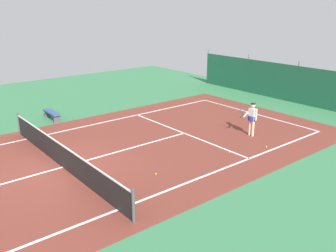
# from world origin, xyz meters

# --- Properties ---
(ground_plane) EXTENTS (36.00, 36.00, 0.00)m
(ground_plane) POSITION_xyz_m (0.00, 0.00, 0.00)
(ground_plane) COLOR #387A4C
(court_surface) EXTENTS (11.02, 26.60, 0.01)m
(court_surface) POSITION_xyz_m (0.00, 0.00, 0.00)
(court_surface) COLOR brown
(court_surface) RESTS_ON ground
(tennis_net) EXTENTS (10.12, 0.10, 1.10)m
(tennis_net) POSITION_xyz_m (0.00, 0.00, 0.51)
(tennis_net) COLOR black
(tennis_net) RESTS_ON ground
(back_fence) EXTENTS (16.30, 0.98, 2.70)m
(back_fence) POSITION_xyz_m (-0.00, 16.53, 0.67)
(back_fence) COLOR #195138
(back_fence) RESTS_ON ground
(tennis_player) EXTENTS (0.72, 0.75, 1.64)m
(tennis_player) POSITION_xyz_m (2.31, 8.72, 0.96)
(tennis_player) COLOR beige
(tennis_player) RESTS_ON ground
(tennis_ball_near_player) EXTENTS (0.07, 0.07, 0.07)m
(tennis_ball_near_player) POSITION_xyz_m (3.76, 8.03, 0.03)
(tennis_ball_near_player) COLOR #CCDB33
(tennis_ball_near_player) RESTS_ON ground
(tennis_ball_midcourt) EXTENTS (0.07, 0.07, 0.07)m
(tennis_ball_midcourt) POSITION_xyz_m (3.13, 6.27, 0.03)
(tennis_ball_midcourt) COLOR #CCDB33
(tennis_ball_midcourt) RESTS_ON ground
(tennis_ball_by_sideline) EXTENTS (0.07, 0.07, 0.07)m
(tennis_ball_by_sideline) POSITION_xyz_m (2.85, 2.46, 0.03)
(tennis_ball_by_sideline) COLOR #CCDB33
(tennis_ball_by_sideline) RESTS_ON ground
(courtside_bench) EXTENTS (1.60, 0.40, 0.49)m
(courtside_bench) POSITION_xyz_m (-6.31, 2.19, 0.37)
(courtside_bench) COLOR #335184
(courtside_bench) RESTS_ON ground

